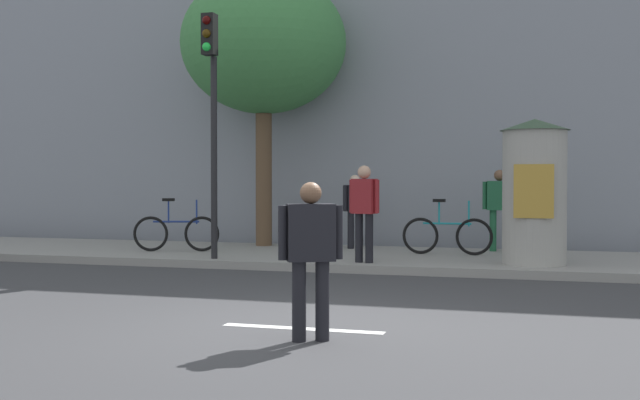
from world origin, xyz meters
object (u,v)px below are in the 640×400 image
Objects in this scene: bicycle_leaning at (176,232)px; bicycle_upright at (447,235)px; traffic_light at (211,96)px; pedestrian_with_bag at (499,203)px; pedestrian_in_red_top at (355,205)px; poster_column at (534,191)px; street_tree at (264,44)px; pedestrian_with_backpack at (310,246)px; pedestrian_tallest at (364,206)px.

bicycle_leaning is 0.97× the size of bicycle_upright.
traffic_light is 6.24m from pedestrian_with_bag.
bicycle_upright is (2.08, -0.88, -0.53)m from pedestrian_in_red_top.
poster_column reaches higher than pedestrian_in_red_top.
poster_column is at bearing -30.81° from pedestrian_in_red_top.
bicycle_upright is at bearing 9.01° from bicycle_leaning.
bicycle_upright is at bearing -13.49° from street_tree.
traffic_light reaches higher than bicycle_upright.
street_tree is at bearing 113.38° from pedestrian_with_backpack.
bicycle_leaning is (-6.35, -1.91, -0.61)m from pedestrian_with_bag.
pedestrian_with_backpack is at bearing -81.74° from pedestrian_tallest.
bicycle_upright is (5.42, 0.86, 0.00)m from bicycle_leaning.
pedestrian_tallest reaches higher than pedestrian_with_bag.
traffic_light is at bearing -147.52° from pedestrian_with_bag.
street_tree is 3.54× the size of pedestrian_tallest.
pedestrian_with_backpack reaches higher than bicycle_upright.
pedestrian_tallest is 1.03× the size of pedestrian_with_bag.
street_tree is at bearing 57.02° from bicycle_leaning.
traffic_light is at bearing -87.10° from street_tree.
pedestrian_tallest is at bearing -72.84° from pedestrian_in_red_top.
pedestrian_in_red_top is at bearing 101.16° from pedestrian_with_backpack.
bicycle_leaning is (-1.37, 1.26, -2.62)m from traffic_light.
pedestrian_tallest is (2.99, -2.93, -3.47)m from street_tree.
pedestrian_tallest is at bearing -168.81° from poster_column.
pedestrian_tallest is 1.09× the size of pedestrian_in_red_top.
pedestrian_with_bag reaches higher than pedestrian_in_red_top.
pedestrian_with_bag reaches higher than bicycle_leaning.
pedestrian_with_backpack is at bearing -66.62° from street_tree.
pedestrian_in_red_top reaches higher than bicycle_upright.
street_tree is at bearing 135.59° from pedestrian_tallest.
pedestrian_with_bag is (2.14, 2.97, -0.01)m from pedestrian_tallest.
pedestrian_in_red_top is at bearing 27.52° from bicycle_leaning.
pedestrian_in_red_top is (-3.75, 2.24, -0.36)m from poster_column.
pedestrian_with_bag is at bearing 48.29° from bicycle_upright.
pedestrian_with_backpack is 8.72m from bicycle_leaning.
traffic_light is at bearing -152.32° from bicycle_upright.
bicycle_leaning is at bearing -152.48° from pedestrian_in_red_top.
pedestrian_tallest reaches higher than bicycle_leaning.
pedestrian_with_backpack reaches higher than bicycle_leaning.
pedestrian_in_red_top is at bearing 149.19° from poster_column.
pedestrian_in_red_top reaches higher than pedestrian_with_backpack.
bicycle_leaning is (-3.34, -1.74, -0.53)m from pedestrian_in_red_top.
street_tree reaches higher than bicycle_upright.
traffic_light is 3.22m from bicycle_leaning.
street_tree reaches higher than pedestrian_in_red_top.
bicycle_upright is at bearing 140.98° from poster_column.
poster_column is at bearing -72.90° from pedestrian_with_bag.
pedestrian_with_backpack is at bearing -98.06° from pedestrian_with_bag.
pedestrian_tallest is (-2.88, -0.57, -0.27)m from poster_column.
pedestrian_tallest is (2.84, 0.20, -2.00)m from traffic_light.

